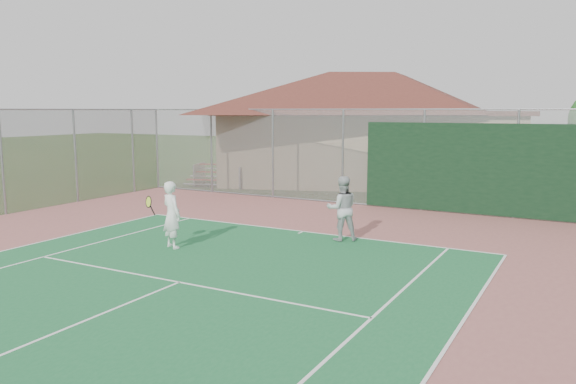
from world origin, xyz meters
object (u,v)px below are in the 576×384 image
object	(u,v)px
bleachers	(221,175)
player_grey_back	(342,209)
clubhouse	(369,117)
player_white_front	(171,215)

from	to	relation	value
bleachers	player_grey_back	distance (m)	12.00
clubhouse	bleachers	world-z (taller)	clubhouse
bleachers	player_grey_back	size ratio (longest dim) A/B	1.79
bleachers	player_white_front	size ratio (longest dim) A/B	1.82
clubhouse	bleachers	bearing A→B (deg)	-152.88
bleachers	player_grey_back	bearing A→B (deg)	-57.63
clubhouse	bleachers	size ratio (longest dim) A/B	5.44
bleachers	clubhouse	bearing A→B (deg)	27.56
player_white_front	clubhouse	bearing A→B (deg)	-67.97
bleachers	player_grey_back	world-z (taller)	player_grey_back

